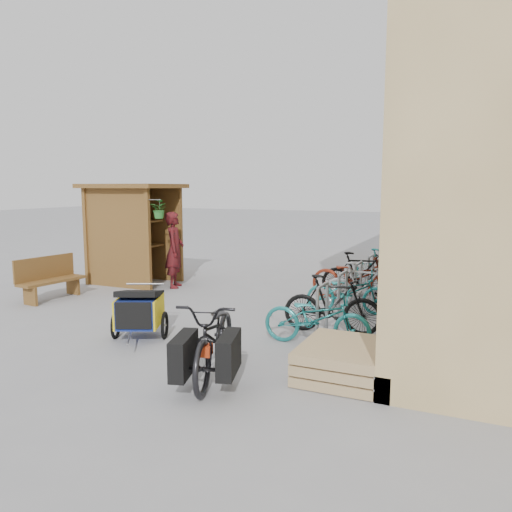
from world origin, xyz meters
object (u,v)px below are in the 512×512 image
at_px(bike_0, 316,318).
at_px(bike_1, 332,304).
at_px(bike_6, 378,271).
at_px(cargo_bike, 215,338).
at_px(person_kiosk, 175,250).
at_px(pallet_stack, 343,361).
at_px(bike_2, 349,292).
at_px(bench, 49,278).
at_px(shopping_carts, 421,252).
at_px(bike_3, 362,287).
at_px(bike_7, 384,269).
at_px(kiosk, 130,219).
at_px(bike_4, 355,278).
at_px(bike_5, 360,275).
at_px(child_trailer, 140,310).

relative_size(bike_0, bike_1, 1.03).
bearing_deg(bike_1, bike_6, -7.15).
bearing_deg(cargo_bike, person_kiosk, 111.84).
bearing_deg(bike_0, pallet_stack, -147.86).
relative_size(cargo_bike, bike_2, 1.32).
height_order(bench, shopping_carts, shopping_carts).
relative_size(pallet_stack, bench, 0.83).
xyz_separation_m(bike_3, bike_7, (-0.01, 2.33, -0.00)).
distance_m(pallet_stack, bike_6, 5.44).
relative_size(kiosk, pallet_stack, 2.08).
distance_m(bike_1, bike_6, 3.64).
xyz_separation_m(kiosk, bike_4, (5.42, 0.27, -1.07)).
bearing_deg(bike_5, bike_4, 166.19).
distance_m(child_trailer, cargo_bike, 2.08).
bearing_deg(bike_6, pallet_stack, -162.63).
bearing_deg(bike_3, bench, 112.30).
relative_size(shopping_carts, bike_6, 1.28).
height_order(cargo_bike, bike_4, cargo_bike).
xyz_separation_m(shopping_carts, child_trailer, (-3.28, -7.99, -0.12)).
height_order(bike_1, bike_5, bike_5).
bearing_deg(person_kiosk, bike_2, -123.35).
bearing_deg(bike_1, person_kiosk, 57.79).
relative_size(pallet_stack, bike_3, 0.79).
xyz_separation_m(bike_5, bike_6, (0.23, 0.82, -0.04)).
distance_m(shopping_carts, bike_4, 4.21).
relative_size(bench, bike_1, 0.93).
height_order(child_trailer, bike_3, bike_3).
relative_size(shopping_carts, bike_3, 1.43).
xyz_separation_m(bike_3, bike_5, (-0.29, 1.14, 0.03)).
distance_m(pallet_stack, cargo_bike, 1.60).
distance_m(kiosk, bike_1, 6.11).
xyz_separation_m(child_trailer, bike_3, (2.74, 3.17, 0.00)).
height_order(bike_0, bike_7, bike_7).
relative_size(cargo_bike, bike_1, 1.30).
distance_m(kiosk, bike_2, 5.73).
bearing_deg(kiosk, pallet_stack, -31.66).
bearing_deg(bike_5, bench, 104.39).
relative_size(bench, bike_6, 0.86).
relative_size(kiosk, bike_5, 1.55).
distance_m(person_kiosk, bike_4, 4.18).
distance_m(bench, bike_4, 6.32).
distance_m(bike_5, bike_7, 1.23).
bearing_deg(cargo_bike, bike_4, 66.57).
relative_size(kiosk, shopping_carts, 1.15).
relative_size(bench, bike_0, 0.90).
bearing_deg(cargo_bike, bench, 139.24).
bearing_deg(person_kiosk, kiosk, 65.13).
xyz_separation_m(bike_0, bike_7, (0.12, 4.74, 0.03)).
height_order(bike_1, bike_4, bike_4).
relative_size(kiosk, bike_4, 1.35).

